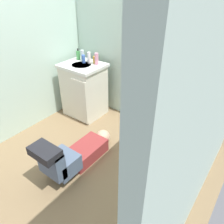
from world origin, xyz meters
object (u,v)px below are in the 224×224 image
at_px(bottle_white, 89,58).
at_px(bottle_blue, 84,59).
at_px(bottle_clear, 82,55).
at_px(paper_towel_roll, 145,144).
at_px(faucet, 89,58).
at_px(person_plumber, 75,154).
at_px(bottle_pink, 97,59).
at_px(toilet_paper_roll, 169,193).
at_px(tissue_box, 186,88).
at_px(vanity_cabinet, 84,90).
at_px(bottle_amber, 95,60).
at_px(toilet, 181,124).
at_px(toiletry_bag, 200,91).
at_px(soap_dispenser, 78,55).

bearing_deg(bottle_white, bottle_blue, -146.36).
relative_size(bottle_clear, paper_towel_roll, 0.66).
distance_m(faucet, bottle_clear, 0.11).
relative_size(person_plumber, bottle_pink, 6.41).
bearing_deg(toilet_paper_roll, person_plumber, -166.82).
xyz_separation_m(tissue_box, bottle_white, (-1.43, -0.07, 0.10)).
xyz_separation_m(person_plumber, bottle_white, (-0.65, 1.04, 0.72)).
distance_m(vanity_cabinet, bottle_amber, 0.49).
relative_size(bottle_clear, toilet_paper_roll, 1.43).
relative_size(faucet, bottle_white, 0.63).
bearing_deg(person_plumber, toilet_paper_roll, 13.18).
height_order(vanity_cabinet, bottle_clear, bottle_clear).
xyz_separation_m(tissue_box, paper_towel_roll, (-0.25, -0.41, -0.68)).
bearing_deg(bottle_white, bottle_amber, 30.81).
relative_size(faucet, person_plumber, 0.09).
bearing_deg(faucet, paper_towel_roll, -17.48).
bearing_deg(bottle_blue, person_plumber, -54.24).
xyz_separation_m(vanity_cabinet, bottle_clear, (-0.11, 0.13, 0.48)).
xyz_separation_m(bottle_blue, bottle_amber, (0.14, 0.09, -0.01)).
height_order(bottle_white, paper_towel_roll, bottle_white).
height_order(tissue_box, bottle_clear, bottle_clear).
height_order(toilet, person_plumber, toilet).
bearing_deg(bottle_clear, bottle_blue, -38.41).
bearing_deg(toilet_paper_roll, toiletry_bag, 98.38).
bearing_deg(soap_dispenser, tissue_box, 1.56).
bearing_deg(person_plumber, faucet, 122.74).
relative_size(toiletry_bag, bottle_amber, 1.23).
bearing_deg(faucet, bottle_blue, -104.13).
distance_m(faucet, tissue_box, 1.48).
distance_m(vanity_cabinet, toiletry_bag, 1.68).
relative_size(toiletry_bag, soap_dispenser, 0.75).
bearing_deg(paper_towel_roll, person_plumber, -127.41).
bearing_deg(bottle_pink, faucet, 170.85).
bearing_deg(bottle_clear, soap_dispenser, -178.89).
bearing_deg(toilet_paper_roll, paper_towel_roll, 140.13).
bearing_deg(vanity_cabinet, bottle_pink, 33.98).
height_order(tissue_box, soap_dispenser, soap_dispenser).
height_order(toiletry_bag, bottle_white, bottle_white).
bearing_deg(soap_dispenser, person_plumber, -50.13).
distance_m(faucet, toilet_paper_roll, 2.10).
xyz_separation_m(toiletry_bag, toilet_paper_roll, (0.13, -0.85, -0.76)).
relative_size(vanity_cabinet, tissue_box, 3.73).
bearing_deg(tissue_box, faucet, -179.01).
height_order(bottle_blue, toilet_paper_roll, bottle_blue).
bearing_deg(toiletry_bag, bottle_pink, -177.86).
bearing_deg(bottle_white, soap_dispenser, 174.95).
height_order(bottle_pink, toilet_paper_roll, bottle_pink).
distance_m(tissue_box, soap_dispenser, 1.67).
relative_size(tissue_box, bottle_clear, 1.40).
relative_size(faucet, toilet_paper_roll, 0.91).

